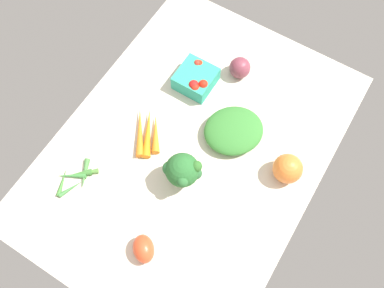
{
  "coord_description": "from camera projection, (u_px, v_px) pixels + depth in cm",
  "views": [
    {
      "loc": [
        43.52,
        26.81,
        119.91
      ],
      "look_at": [
        0.0,
        0.0,
        4.0
      ],
      "focal_mm": 39.43,
      "sensor_mm": 36.0,
      "label": 1
    }
  ],
  "objects": [
    {
      "name": "tablecloth",
      "position": [
        192.0,
        148.0,
        1.29
      ],
      "size": [
        104.0,
        76.0,
        2.0
      ],
      "primitive_type": "cube",
      "color": "beige",
      "rests_on": "ground"
    },
    {
      "name": "leafy_greens_clump",
      "position": [
        234.0,
        131.0,
        1.28
      ],
      "size": [
        24.43,
        24.2,
        5.45
      ],
      "primitive_type": "ellipsoid",
      "rotation": [
        0.0,
        0.0,
        4.01
      ],
      "color": "#367D32",
      "rests_on": "tablecloth"
    },
    {
      "name": "carrot_bunch",
      "position": [
        147.0,
        132.0,
        1.29
      ],
      "size": [
        16.21,
        14.76,
        2.75
      ],
      "color": "orange",
      "rests_on": "tablecloth"
    },
    {
      "name": "red_onion_near_basket",
      "position": [
        240.0,
        68.0,
        1.36
      ],
      "size": [
        6.94,
        6.94,
        6.94
      ],
      "primitive_type": "sphere",
      "color": "brown",
      "rests_on": "tablecloth"
    },
    {
      "name": "okra_pile",
      "position": [
        77.0,
        177.0,
        1.24
      ],
      "size": [
        14.17,
        10.46,
        1.99
      ],
      "color": "#428335",
      "rests_on": "tablecloth"
    },
    {
      "name": "heirloom_tomato_orange",
      "position": [
        288.0,
        169.0,
        1.21
      ],
      "size": [
        8.74,
        8.74,
        8.74
      ],
      "primitive_type": "sphere",
      "color": "orange",
      "rests_on": "tablecloth"
    },
    {
      "name": "roma_tomato",
      "position": [
        144.0,
        249.0,
        1.13
      ],
      "size": [
        9.51,
        9.57,
        5.68
      ],
      "primitive_type": "ellipsoid",
      "rotation": [
        0.0,
        0.0,
        0.8
      ],
      "color": "#E54926",
      "rests_on": "tablecloth"
    },
    {
      "name": "broccoli_head",
      "position": [
        182.0,
        171.0,
        1.17
      ],
      "size": [
        9.85,
        11.16,
        12.64
      ],
      "color": "#9FBF88",
      "rests_on": "tablecloth"
    },
    {
      "name": "berry_basket",
      "position": [
        196.0,
        79.0,
        1.35
      ],
      "size": [
        11.59,
        11.59,
        6.97
      ],
      "color": "teal",
      "rests_on": "tablecloth"
    }
  ]
}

